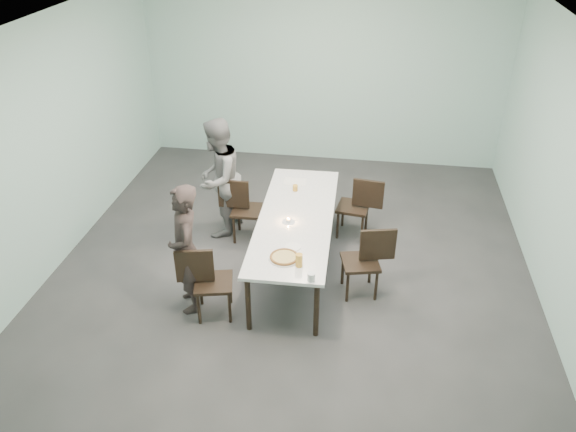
# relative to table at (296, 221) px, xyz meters

# --- Properties ---
(ground) EXTENTS (7.00, 7.00, 0.00)m
(ground) POSITION_rel_table_xyz_m (-0.03, -0.11, -0.69)
(ground) COLOR #333335
(ground) RESTS_ON ground
(room_shell) EXTENTS (6.02, 7.02, 3.01)m
(room_shell) POSITION_rel_table_xyz_m (-0.03, -0.11, 1.33)
(room_shell) COLOR #A4CEC6
(room_shell) RESTS_ON ground
(table) EXTENTS (0.96, 2.62, 0.75)m
(table) POSITION_rel_table_xyz_m (0.00, 0.00, 0.00)
(table) COLOR white
(table) RESTS_ON ground
(chair_near_left) EXTENTS (0.65, 0.50, 0.87)m
(chair_near_left) POSITION_rel_table_xyz_m (-0.86, -1.04, -0.19)
(chair_near_left) COLOR black
(chair_near_left) RESTS_ON ground
(chair_far_left) EXTENTS (0.62, 0.43, 0.87)m
(chair_far_left) POSITION_rel_table_xyz_m (-0.82, 0.60, -0.19)
(chair_far_left) COLOR black
(chair_far_left) RESTS_ON ground
(chair_near_right) EXTENTS (0.65, 0.51, 0.87)m
(chair_near_right) POSITION_rel_table_xyz_m (0.90, -0.36, -0.19)
(chair_near_right) COLOR black
(chair_near_right) RESTS_ON ground
(chair_far_right) EXTENTS (0.64, 0.47, 0.87)m
(chair_far_right) POSITION_rel_table_xyz_m (0.75, 0.90, -0.19)
(chair_far_right) COLOR black
(chair_far_right) RESTS_ON ground
(diner_near) EXTENTS (0.56, 0.67, 1.56)m
(diner_near) POSITION_rel_table_xyz_m (-1.10, -0.92, 0.09)
(diner_near) COLOR black
(diner_near) RESTS_ON ground
(diner_far) EXTENTS (0.77, 0.91, 1.66)m
(diner_far) POSITION_rel_table_xyz_m (-1.17, 0.71, 0.14)
(diner_far) COLOR slate
(diner_far) RESTS_ON ground
(pizza) EXTENTS (0.34, 0.34, 0.04)m
(pizza) POSITION_rel_table_xyz_m (-0.00, -0.89, 0.08)
(pizza) COLOR white
(pizza) RESTS_ON table
(side_plate) EXTENTS (0.18, 0.18, 0.01)m
(side_plate) POSITION_rel_table_xyz_m (0.06, -0.66, 0.06)
(side_plate) COLOR white
(side_plate) RESTS_ON table
(beer_glass) EXTENTS (0.08, 0.08, 0.15)m
(beer_glass) POSITION_rel_table_xyz_m (0.18, -1.00, 0.13)
(beer_glass) COLOR gold
(beer_glass) RESTS_ON table
(water_tumbler) EXTENTS (0.08, 0.08, 0.09)m
(water_tumbler) POSITION_rel_table_xyz_m (0.34, -1.23, 0.10)
(water_tumbler) COLOR silver
(water_tumbler) RESTS_ON table
(tealight) EXTENTS (0.06, 0.06, 0.05)m
(tealight) POSITION_rel_table_xyz_m (-0.07, -0.12, 0.08)
(tealight) COLOR silver
(tealight) RESTS_ON table
(amber_tumbler) EXTENTS (0.07, 0.07, 0.08)m
(amber_tumbler) POSITION_rel_table_xyz_m (-0.10, 0.68, 0.10)
(amber_tumbler) COLOR gold
(amber_tumbler) RESTS_ON table
(menu) EXTENTS (0.30, 0.23, 0.01)m
(menu) POSITION_rel_table_xyz_m (-0.14, 0.93, 0.06)
(menu) COLOR silver
(menu) RESTS_ON table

